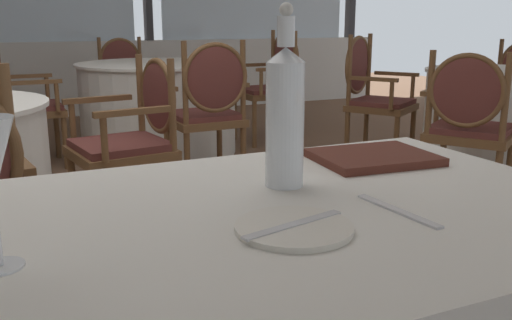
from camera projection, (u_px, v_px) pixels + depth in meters
ground_plane at (86, 261)px, 2.64m from camera, size 14.91×14.91×0.00m
window_wall_far at (19, 12)px, 6.16m from camera, size 9.15×0.14×2.94m
side_plate at (294, 228)px, 0.94m from camera, size 0.20×0.20×0.01m
butter_knife at (294, 225)px, 0.94m from camera, size 0.21×0.07×0.00m
dinner_fork at (397, 211)px, 1.03m from camera, size 0.03×0.21×0.00m
water_bottle at (285, 114)px, 1.16m from camera, size 0.08×0.08×0.37m
menu_book at (373, 157)px, 1.40m from camera, size 0.30×0.24×0.02m
background_table_0 at (159, 108)px, 4.71m from camera, size 1.31×1.31×0.75m
dining_chair_0_0 at (18, 98)px, 4.20m from camera, size 0.49×0.55×0.90m
dining_chair_0_1 at (209, 103)px, 3.73m from camera, size 0.55×0.49×0.97m
dining_chair_0_2 at (273, 78)px, 5.15m from camera, size 0.49×0.55×1.00m
dining_chair_0_3 at (124, 77)px, 5.60m from camera, size 0.55×0.49×0.92m
dining_chair_2_0 at (135, 131)px, 2.89m from camera, size 0.53×0.59×0.91m
background_table_3 at (497, 123)px, 4.05m from camera, size 1.05×1.05×0.75m
dining_chair_3_2 at (371, 88)px, 4.51m from camera, size 0.66×0.64×0.98m
dining_chair_3_3 at (469, 118)px, 3.23m from camera, size 0.64×0.65×0.93m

